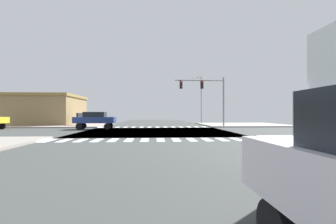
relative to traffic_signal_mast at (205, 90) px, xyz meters
name	(u,v)px	position (x,y,z in m)	size (l,w,h in m)	color
ground	(156,132)	(-6.21, -6.86, -4.68)	(90.00, 90.00, 0.05)	#393C3B
sidewalk_corner_ne	(242,125)	(6.79, 5.14, -4.58)	(12.00, 12.00, 0.14)	gray
sidewalk_corner_nw	(65,125)	(-19.21, 5.14, -4.58)	(12.00, 12.00, 0.14)	gray
crosswalk_near	(153,140)	(-6.46, -14.16, -4.65)	(13.50, 2.00, 0.01)	silver
crosswalk_far	(153,127)	(-6.46, 0.44, -4.65)	(13.50, 2.00, 0.01)	silver
traffic_signal_mast	(205,90)	(0.00, 0.00, 0.00)	(6.29, 0.55, 6.31)	gray
gas_station_sign	(333,68)	(4.34, -15.76, -0.22)	(1.60, 0.20, 6.56)	silver
street_lamp	(200,96)	(1.86, 12.40, 0.32)	(1.78, 0.32, 8.35)	gray
bank_building	(37,110)	(-24.31, 7.67, -2.38)	(14.03, 9.88, 4.54)	olive
sedan_farside_1	(95,119)	(-12.79, -3.36, -3.54)	(4.30, 1.80, 1.88)	black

